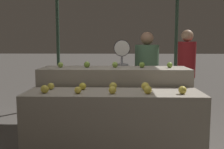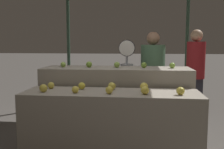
% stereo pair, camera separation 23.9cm
% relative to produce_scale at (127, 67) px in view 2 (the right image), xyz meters
% --- Properties ---
extents(display_counter_front, '(1.90, 0.55, 0.89)m').
position_rel_produce_scale_xyz_m(display_counter_front, '(-0.10, -1.27, -0.60)').
color(display_counter_front, gray).
rests_on(display_counter_front, ground_plane).
extents(display_counter_back, '(1.90, 0.55, 1.10)m').
position_rel_produce_scale_xyz_m(display_counter_back, '(-0.10, -0.67, -0.50)').
color(display_counter_back, gray).
rests_on(display_counter_back, ground_plane).
extents(apple_front_0, '(0.09, 0.09, 0.09)m').
position_rel_produce_scale_xyz_m(apple_front_0, '(-0.82, -1.37, -0.11)').
color(apple_front_0, gold).
rests_on(apple_front_0, display_counter_front).
extents(apple_front_1, '(0.07, 0.07, 0.07)m').
position_rel_produce_scale_xyz_m(apple_front_1, '(-0.47, -1.38, -0.12)').
color(apple_front_1, yellow).
rests_on(apple_front_1, display_counter_front).
extents(apple_front_2, '(0.08, 0.08, 0.08)m').
position_rel_produce_scale_xyz_m(apple_front_2, '(-0.11, -1.38, -0.11)').
color(apple_front_2, yellow).
rests_on(apple_front_2, display_counter_front).
extents(apple_front_3, '(0.08, 0.08, 0.08)m').
position_rel_produce_scale_xyz_m(apple_front_3, '(0.26, -1.38, -0.11)').
color(apple_front_3, yellow).
rests_on(apple_front_3, display_counter_front).
extents(apple_front_4, '(0.08, 0.08, 0.08)m').
position_rel_produce_scale_xyz_m(apple_front_4, '(0.61, -1.37, -0.11)').
color(apple_front_4, gold).
rests_on(apple_front_4, display_counter_front).
extents(apple_front_5, '(0.08, 0.08, 0.08)m').
position_rel_produce_scale_xyz_m(apple_front_5, '(-0.81, -1.16, -0.11)').
color(apple_front_5, gold).
rests_on(apple_front_5, display_counter_front).
extents(apple_front_6, '(0.08, 0.08, 0.08)m').
position_rel_produce_scale_xyz_m(apple_front_6, '(-0.45, -1.16, -0.11)').
color(apple_front_6, gold).
rests_on(apple_front_6, display_counter_front).
extents(apple_front_7, '(0.09, 0.09, 0.09)m').
position_rel_produce_scale_xyz_m(apple_front_7, '(-0.11, -1.16, -0.11)').
color(apple_front_7, gold).
rests_on(apple_front_7, display_counter_front).
extents(apple_front_8, '(0.09, 0.09, 0.09)m').
position_rel_produce_scale_xyz_m(apple_front_8, '(0.25, -1.16, -0.11)').
color(apple_front_8, yellow).
rests_on(apple_front_8, display_counter_front).
extents(apple_back_0, '(0.07, 0.07, 0.07)m').
position_rel_produce_scale_xyz_m(apple_back_0, '(-0.80, -0.68, 0.08)').
color(apple_back_0, '#8EB247').
rests_on(apple_back_0, display_counter_back).
extents(apple_back_1, '(0.08, 0.08, 0.08)m').
position_rel_produce_scale_xyz_m(apple_back_1, '(-0.46, -0.67, 0.09)').
color(apple_back_1, '#7AA338').
rests_on(apple_back_1, display_counter_back).
extents(apple_back_2, '(0.08, 0.08, 0.08)m').
position_rel_produce_scale_xyz_m(apple_back_2, '(-0.09, -0.66, 0.09)').
color(apple_back_2, '#8EB247').
rests_on(apple_back_2, display_counter_back).
extents(apple_back_3, '(0.07, 0.07, 0.07)m').
position_rel_produce_scale_xyz_m(apple_back_3, '(0.25, -0.66, 0.09)').
color(apple_back_3, '#7AA338').
rests_on(apple_back_3, display_counter_back).
extents(apple_back_4, '(0.07, 0.07, 0.07)m').
position_rel_produce_scale_xyz_m(apple_back_4, '(0.61, -0.67, 0.09)').
color(apple_back_4, '#7AA338').
rests_on(apple_back_4, display_counter_back).
extents(produce_scale, '(0.25, 0.20, 1.46)m').
position_rel_produce_scale_xyz_m(produce_scale, '(0.00, 0.00, 0.00)').
color(produce_scale, '#99999E').
rests_on(produce_scale, ground_plane).
extents(person_vendor_at_scale, '(0.53, 0.53, 1.59)m').
position_rel_produce_scale_xyz_m(person_vendor_at_scale, '(0.41, 0.25, -0.14)').
color(person_vendor_at_scale, '#2D2D38').
rests_on(person_vendor_at_scale, ground_plane).
extents(person_customer_left, '(0.42, 0.42, 1.65)m').
position_rel_produce_scale_xyz_m(person_customer_left, '(1.21, 0.87, -0.09)').
color(person_customer_left, '#2D2D38').
rests_on(person_customer_left, ground_plane).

